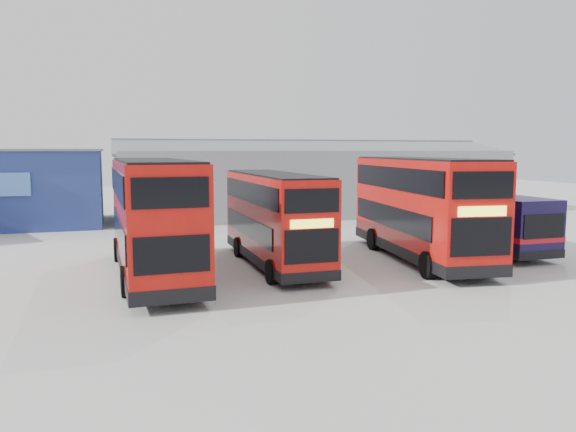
{
  "coord_description": "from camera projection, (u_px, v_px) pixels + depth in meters",
  "views": [
    {
      "loc": [
        -7.41,
        -23.06,
        5.03
      ],
      "look_at": [
        0.13,
        0.75,
        2.1
      ],
      "focal_mm": 35.0,
      "sensor_mm": 36.0,
      "label": 1
    }
  ],
  "objects": [
    {
      "name": "single_decker_blue",
      "position": [
        470.0,
        220.0,
        29.21
      ],
      "size": [
        2.62,
        10.59,
        2.86
      ],
      "rotation": [
        0.0,
        0.0,
        3.14
      ],
      "color": "#0E0C36",
      "rests_on": "ground"
    },
    {
      "name": "double_decker_left",
      "position": [
        153.0,
        219.0,
        22.11
      ],
      "size": [
        3.05,
        11.14,
        4.68
      ],
      "rotation": [
        0.0,
        0.0,
        3.17
      ],
      "color": "#BB100A",
      "rests_on": "ground"
    },
    {
      "name": "office_block",
      "position": [
        7.0,
        187.0,
        37.18
      ],
      "size": [
        12.3,
        8.32,
        5.12
      ],
      "color": "navy",
      "rests_on": "ground"
    },
    {
      "name": "double_decker_centre",
      "position": [
        275.0,
        220.0,
        24.44
      ],
      "size": [
        2.46,
        9.59,
        4.05
      ],
      "rotation": [
        0.0,
        0.0,
        0.0
      ],
      "color": "#BB100A",
      "rests_on": "ground"
    },
    {
      "name": "double_decker_right",
      "position": [
        420.0,
        209.0,
        25.78
      ],
      "size": [
        4.05,
        11.32,
        4.69
      ],
      "rotation": [
        0.0,
        0.0,
        -0.13
      ],
      "color": "#BB100A",
      "rests_on": "ground"
    },
    {
      "name": "maintenance_shed",
      "position": [
        309.0,
        180.0,
        45.67
      ],
      "size": [
        30.5,
        12.0,
        5.89
      ],
      "color": "#90959E",
      "rests_on": "ground"
    },
    {
      "name": "ground_plane",
      "position": [
        290.0,
        265.0,
        24.64
      ],
      "size": [
        120.0,
        120.0,
        0.0
      ],
      "primitive_type": "plane",
      "color": "#ADADA7",
      "rests_on": "ground"
    }
  ]
}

